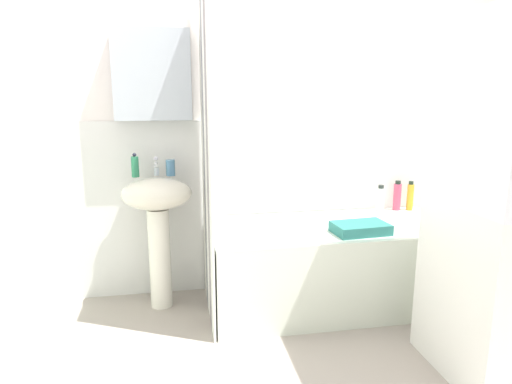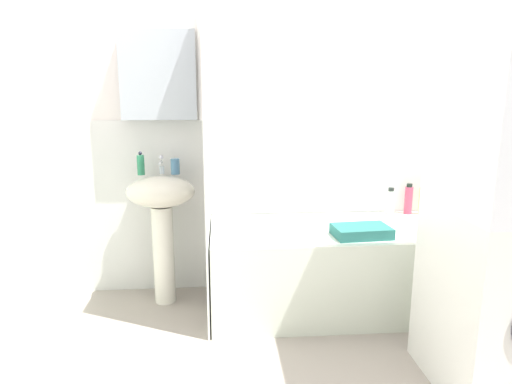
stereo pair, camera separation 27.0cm
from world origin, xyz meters
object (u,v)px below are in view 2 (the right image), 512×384
Objects in this scene: sink at (162,211)px; toothbrush_cup at (175,166)px; lotion_bottle at (422,200)px; towel_folded at (361,231)px; bathtub at (334,268)px; conditioner_bottle at (408,200)px; soap_dispenser at (141,164)px; shampoo_bottle at (391,202)px.

toothbrush_cup is at bearing 41.20° from sink.
lotion_bottle reaches higher than towel_folded.
bathtub is (1.02, -0.25, -0.64)m from toothbrush_cup.
conditioner_bottle reaches higher than towel_folded.
sink reaches higher than conditioner_bottle.
sink is 0.33m from soap_dispenser.
shampoo_bottle is at bearing 53.49° from towel_folded.
toothbrush_cup is 1.25m from towel_folded.
bathtub is 7.36× the size of lotion_bottle.
soap_dispenser is 1.42m from bathtub.
sink is 0.30m from toothbrush_cup.
soap_dispenser is 1.85m from conditioner_bottle.
toothbrush_cup is 0.06× the size of bathtub.
sink reaches higher than lotion_bottle.
soap_dispenser reaches higher than shampoo_bottle.
soap_dispenser is at bearing 169.13° from bathtub.
toothbrush_cup reaches higher than towel_folded.
toothbrush_cup reaches higher than sink.
soap_dispenser is 1.95m from lotion_bottle.
conditioner_bottle is at bearing 44.80° from towel_folded.
toothbrush_cup is at bearing 166.32° from bathtub.
toothbrush_cup is (0.22, 0.01, -0.02)m from soap_dispenser.
towel_folded is at bearing -60.99° from bathtub.
bathtub is at bearing -153.53° from conditioner_bottle.
bathtub is 8.31× the size of shampoo_bottle.
bathtub is at bearing -8.69° from sink.
lotion_bottle is (1.71, 0.03, -0.27)m from toothbrush_cup.
conditioner_bottle is at bearing -0.55° from shampoo_bottle.
conditioner_bottle reaches higher than bathtub.
towel_folded is at bearing -17.68° from soap_dispenser.
sink is 8.39× the size of toothbrush_cup.
soap_dispenser is 0.81× the size of shampoo_bottle.
lotion_bottle reaches higher than bathtub.
conditioner_bottle is at bearing 1.73° from toothbrush_cup.
sink is 1.80m from lotion_bottle.
sink reaches higher than shampoo_bottle.
toothbrush_cup is at bearing -178.27° from conditioner_bottle.
lotion_bottle is (0.69, 0.28, 0.37)m from bathtub.
toothbrush_cup reaches higher than shampoo_bottle.
towel_folded is (1.12, -0.44, -0.33)m from toothbrush_cup.
shampoo_bottle is 0.58× the size of towel_folded.
lotion_bottle is 0.22m from shampoo_bottle.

